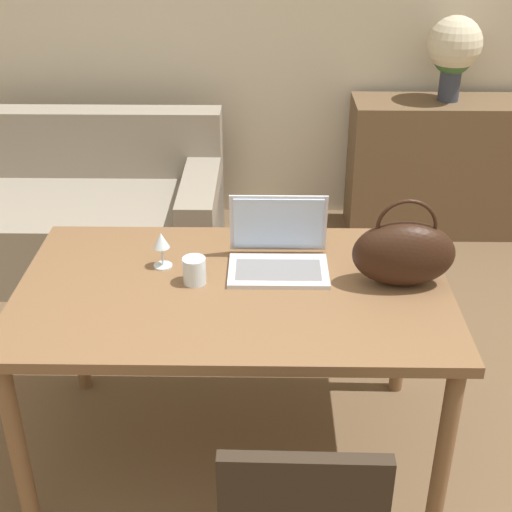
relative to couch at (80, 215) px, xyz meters
The scene contains 9 objects.
wall_back 1.72m from the couch, 32.46° to the left, with size 10.00×0.06×2.70m.
dining_table 1.95m from the couch, 58.73° to the right, with size 1.53×0.93×0.78m.
couch is the anchor object (origin of this frame).
sideboard 2.29m from the couch, 10.83° to the left, with size 1.23×0.40×0.85m.
laptop 1.95m from the couch, 51.99° to the right, with size 0.36×0.28×0.25m.
drinking_glass 1.90m from the couch, 62.16° to the right, with size 0.08×0.08×0.10m.
wine_glass 1.76m from the couch, 64.24° to the right, with size 0.07×0.07×0.14m.
handbag 2.34m from the couch, 45.41° to the right, with size 0.36×0.17×0.33m.
flower_vase 2.40m from the couch, 11.36° to the left, with size 0.32×0.32×0.49m.
Camera 1 is at (-0.03, -1.58, 2.08)m, focal length 50.00 mm.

